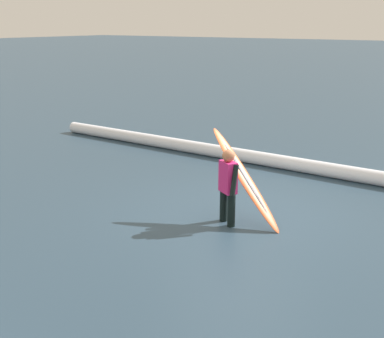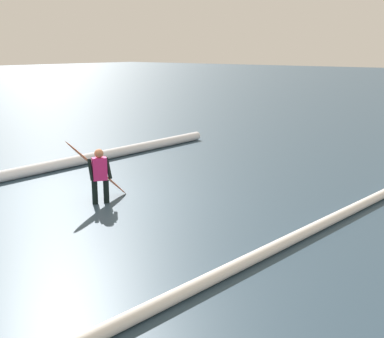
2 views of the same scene
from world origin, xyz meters
TOP-DOWN VIEW (x-y plane):
  - ground_plane at (0.00, 0.00)m, footprint 187.08×187.08m
  - surfer at (-0.04, 0.63)m, footprint 0.46×0.42m
  - surfboard at (-0.22, 0.33)m, footprint 1.65×0.67m
  - wave_crest_foreground at (-0.27, -3.11)m, footprint 16.48×0.50m
  - wave_crest_midground at (-0.67, 5.57)m, footprint 15.13×1.39m

SIDE VIEW (x-z plane):
  - ground_plane at x=0.00m, z-range 0.00..0.00m
  - wave_crest_midground at x=-0.67m, z-range 0.00..0.22m
  - wave_crest_foreground at x=-0.27m, z-range 0.00..0.34m
  - surfer at x=-0.04m, z-range 0.07..1.44m
  - surfboard at x=-0.22m, z-range -0.01..1.60m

